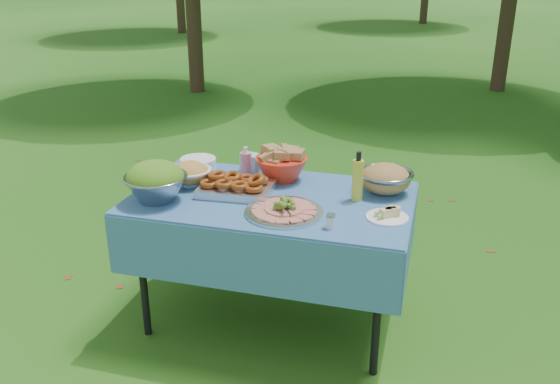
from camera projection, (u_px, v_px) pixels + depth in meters
The scene contains 14 objects.
ground at pixel (272, 319), 3.40m from camera, with size 80.00×80.00×0.00m, color #0A3B0B.
picnic_table at pixel (272, 260), 3.26m from camera, with size 1.46×0.86×0.76m, color #73B8DE.
salad_bowl at pixel (155, 181), 3.03m from camera, with size 0.32×0.32×0.21m, color #979AA0, non-canonical shape.
pasta_bowl_white at pixel (190, 173), 3.26m from camera, with size 0.23×0.23×0.13m, color white, non-canonical shape.
plate_stack at pixel (198, 163), 3.52m from camera, with size 0.21×0.21×0.06m, color white.
wipes_box at pixel (251, 163), 3.47m from camera, with size 0.11×0.08×0.10m, color #A1DCF8.
sanitizer_bottle at pixel (246, 162), 3.36m from camera, with size 0.06×0.06×0.18m, color pink.
bread_bowl at pixel (281, 163), 3.32m from camera, with size 0.30×0.30×0.20m, color red, non-canonical shape.
pasta_bowl_steel at pixel (385, 178), 3.15m from camera, with size 0.29×0.29×0.16m, color #979AA0, non-canonical shape.
fried_tray at pixel (236, 185), 3.15m from camera, with size 0.38×0.27×0.09m, color silver.
charcuterie_platter at pixel (284, 205), 2.90m from camera, with size 0.39×0.39×0.09m, color silver.
oil_bottle at pixel (358, 176), 3.03m from camera, with size 0.06×0.06×0.26m, color yellow.
cheese_plate at pixel (387, 213), 2.85m from camera, with size 0.21×0.21×0.06m, color white.
shaker at pixel (330, 221), 2.75m from camera, with size 0.04×0.04×0.07m, color white.
Camera 1 is at (0.82, -2.76, 1.95)m, focal length 38.00 mm.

